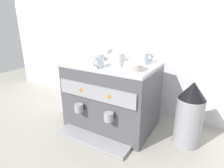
{
  "coord_description": "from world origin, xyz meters",
  "views": [
    {
      "loc": [
        0.61,
        -1.02,
        0.73
      ],
      "look_at": [
        0.0,
        0.0,
        0.3
      ],
      "focal_mm": 30.01,
      "sensor_mm": 36.0,
      "label": 1
    }
  ],
  "objects_px": {
    "coffee_grinder": "(189,114)",
    "milk_pitcher": "(67,104)",
    "ceramic_cup_2": "(143,58)",
    "ceramic_bowl_2": "(117,58)",
    "ceramic_cup_3": "(98,60)",
    "ceramic_bowl_0": "(133,67)",
    "ceramic_bowl_1": "(94,58)",
    "ceramic_cup_1": "(118,60)",
    "espresso_machine": "(112,95)",
    "ceramic_cup_0": "(107,53)"
  },
  "relations": [
    {
      "from": "coffee_grinder",
      "to": "milk_pitcher",
      "type": "distance_m",
      "value": 0.94
    },
    {
      "from": "ceramic_cup_2",
      "to": "milk_pitcher",
      "type": "xyz_separation_m",
      "value": [
        -0.6,
        -0.1,
        -0.43
      ]
    },
    {
      "from": "ceramic_bowl_2",
      "to": "milk_pitcher",
      "type": "distance_m",
      "value": 0.59
    },
    {
      "from": "ceramic_cup_3",
      "to": "ceramic_bowl_2",
      "type": "bearing_deg",
      "value": 87.04
    },
    {
      "from": "ceramic_bowl_0",
      "to": "milk_pitcher",
      "type": "distance_m",
      "value": 0.74
    },
    {
      "from": "ceramic_bowl_0",
      "to": "ceramic_cup_3",
      "type": "bearing_deg",
      "value": -168.8
    },
    {
      "from": "ceramic_bowl_1",
      "to": "ceramic_cup_3",
      "type": "bearing_deg",
      "value": -47.49
    },
    {
      "from": "ceramic_cup_1",
      "to": "ceramic_bowl_0",
      "type": "relative_size",
      "value": 1.0
    },
    {
      "from": "espresso_machine",
      "to": "ceramic_cup_0",
      "type": "bearing_deg",
      "value": 133.1
    },
    {
      "from": "espresso_machine",
      "to": "milk_pitcher",
      "type": "distance_m",
      "value": 0.46
    },
    {
      "from": "ceramic_cup_2",
      "to": "ceramic_bowl_1",
      "type": "bearing_deg",
      "value": -164.09
    },
    {
      "from": "ceramic_bowl_2",
      "to": "coffee_grinder",
      "type": "relative_size",
      "value": 0.3
    },
    {
      "from": "ceramic_bowl_1",
      "to": "ceramic_bowl_2",
      "type": "distance_m",
      "value": 0.15
    },
    {
      "from": "ceramic_bowl_2",
      "to": "ceramic_cup_1",
      "type": "bearing_deg",
      "value": -58.75
    },
    {
      "from": "ceramic_cup_3",
      "to": "milk_pitcher",
      "type": "xyz_separation_m",
      "value": [
        -0.41,
        0.12,
        -0.43
      ]
    },
    {
      "from": "ceramic_cup_2",
      "to": "ceramic_bowl_0",
      "type": "distance_m",
      "value": 0.18
    },
    {
      "from": "ceramic_cup_0",
      "to": "ceramic_bowl_1",
      "type": "relative_size",
      "value": 0.86
    },
    {
      "from": "ceramic_cup_2",
      "to": "ceramic_bowl_2",
      "type": "bearing_deg",
      "value": -175.96
    },
    {
      "from": "espresso_machine",
      "to": "ceramic_cup_2",
      "type": "relative_size",
      "value": 5.71
    },
    {
      "from": "espresso_machine",
      "to": "milk_pitcher",
      "type": "height_order",
      "value": "espresso_machine"
    },
    {
      "from": "espresso_machine",
      "to": "milk_pitcher",
      "type": "bearing_deg",
      "value": -178.65
    },
    {
      "from": "ceramic_cup_3",
      "to": "ceramic_bowl_0",
      "type": "bearing_deg",
      "value": 11.2
    },
    {
      "from": "ceramic_bowl_1",
      "to": "ceramic_bowl_2",
      "type": "bearing_deg",
      "value": 30.46
    },
    {
      "from": "ceramic_cup_2",
      "to": "ceramic_bowl_2",
      "type": "distance_m",
      "value": 0.19
    },
    {
      "from": "ceramic_cup_1",
      "to": "ceramic_cup_2",
      "type": "bearing_deg",
      "value": 56.8
    },
    {
      "from": "ceramic_bowl_1",
      "to": "milk_pitcher",
      "type": "distance_m",
      "value": 0.5
    },
    {
      "from": "ceramic_bowl_0",
      "to": "ceramic_bowl_1",
      "type": "relative_size",
      "value": 0.87
    },
    {
      "from": "ceramic_cup_0",
      "to": "coffee_grinder",
      "type": "relative_size",
      "value": 0.28
    },
    {
      "from": "ceramic_cup_3",
      "to": "ceramic_bowl_0",
      "type": "xyz_separation_m",
      "value": [
        0.21,
        0.04,
        -0.02
      ]
    },
    {
      "from": "espresso_machine",
      "to": "ceramic_cup_0",
      "type": "height_order",
      "value": "ceramic_cup_0"
    },
    {
      "from": "ceramic_cup_1",
      "to": "ceramic_cup_0",
      "type": "bearing_deg",
      "value": 136.26
    },
    {
      "from": "ceramic_bowl_1",
      "to": "ceramic_bowl_2",
      "type": "height_order",
      "value": "ceramic_bowl_2"
    },
    {
      "from": "ceramic_cup_0",
      "to": "ceramic_bowl_2",
      "type": "bearing_deg",
      "value": -23.4
    },
    {
      "from": "ceramic_cup_3",
      "to": "ceramic_bowl_0",
      "type": "distance_m",
      "value": 0.21
    },
    {
      "from": "espresso_machine",
      "to": "ceramic_cup_2",
      "type": "distance_m",
      "value": 0.33
    },
    {
      "from": "ceramic_cup_1",
      "to": "ceramic_bowl_0",
      "type": "bearing_deg",
      "value": -13.37
    },
    {
      "from": "ceramic_cup_1",
      "to": "ceramic_bowl_1",
      "type": "bearing_deg",
      "value": 163.73
    },
    {
      "from": "milk_pitcher",
      "to": "coffee_grinder",
      "type": "bearing_deg",
      "value": 3.1
    },
    {
      "from": "ceramic_bowl_1",
      "to": "ceramic_cup_0",
      "type": "bearing_deg",
      "value": 81.42
    },
    {
      "from": "ceramic_bowl_1",
      "to": "coffee_grinder",
      "type": "distance_m",
      "value": 0.7
    },
    {
      "from": "ceramic_cup_2",
      "to": "ceramic_bowl_1",
      "type": "relative_size",
      "value": 0.79
    },
    {
      "from": "ceramic_cup_1",
      "to": "coffee_grinder",
      "type": "relative_size",
      "value": 0.28
    },
    {
      "from": "espresso_machine",
      "to": "ceramic_bowl_2",
      "type": "distance_m",
      "value": 0.26
    },
    {
      "from": "ceramic_bowl_2",
      "to": "ceramic_cup_0",
      "type": "bearing_deg",
      "value": 156.6
    },
    {
      "from": "espresso_machine",
      "to": "ceramic_cup_0",
      "type": "relative_size",
      "value": 5.26
    },
    {
      "from": "ceramic_cup_1",
      "to": "ceramic_cup_3",
      "type": "bearing_deg",
      "value": -144.55
    },
    {
      "from": "ceramic_cup_1",
      "to": "ceramic_bowl_1",
      "type": "relative_size",
      "value": 0.87
    },
    {
      "from": "espresso_machine",
      "to": "ceramic_bowl_2",
      "type": "xyz_separation_m",
      "value": [
        -0.01,
        0.08,
        0.25
      ]
    },
    {
      "from": "ceramic_cup_2",
      "to": "ceramic_bowl_0",
      "type": "xyz_separation_m",
      "value": [
        0.01,
        -0.18,
        -0.02
      ]
    },
    {
      "from": "ceramic_bowl_2",
      "to": "milk_pitcher",
      "type": "bearing_deg",
      "value": -167.94
    }
  ]
}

